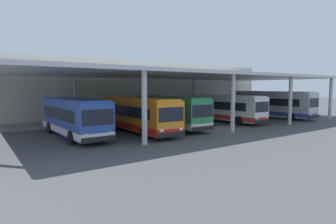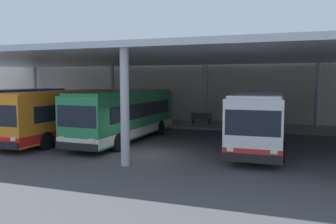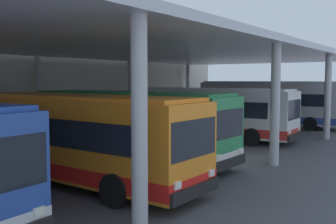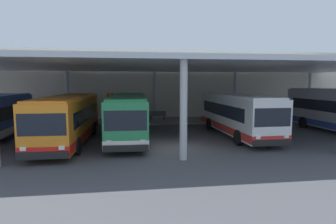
% 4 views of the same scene
% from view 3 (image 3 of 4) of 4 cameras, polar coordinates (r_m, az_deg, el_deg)
% --- Properties ---
extents(ground_plane, '(200.00, 200.00, 0.00)m').
position_cam_3_polar(ground_plane, '(19.01, 7.77, -6.65)').
color(ground_plane, '#47474C').
extents(platform_kerb, '(42.00, 4.50, 0.18)m').
position_cam_3_polar(platform_kerb, '(26.42, -15.58, -3.39)').
color(platform_kerb, gray).
rests_on(platform_kerb, ground).
extents(station_building_facade, '(48.00, 1.60, 7.67)m').
position_cam_3_polar(station_building_facade, '(28.75, -19.89, 4.63)').
color(station_building_facade, beige).
rests_on(station_building_facade, ground).
extents(canopy_shelter, '(40.00, 17.00, 5.55)m').
position_cam_3_polar(canopy_shelter, '(21.76, -5.22, 8.80)').
color(canopy_shelter, silver).
rests_on(canopy_shelter, ground).
extents(bus_second_bay, '(2.89, 10.58, 3.17)m').
position_cam_3_polar(bus_second_bay, '(14.80, -13.47, -3.48)').
color(bus_second_bay, orange).
rests_on(bus_second_bay, ground).
extents(bus_middle_bay, '(2.95, 10.60, 3.17)m').
position_cam_3_polar(bus_middle_bay, '(18.28, -5.85, -1.83)').
color(bus_middle_bay, '#28844C').
rests_on(bus_middle_bay, ground).
extents(bus_far_bay, '(2.88, 10.58, 3.17)m').
position_cam_3_polar(bus_far_bay, '(25.16, 6.18, -0.05)').
color(bus_far_bay, white).
rests_on(bus_far_bay, ground).
extents(bus_departing, '(2.99, 11.41, 3.57)m').
position_cam_3_polar(bus_departing, '(32.83, 14.33, 1.26)').
color(bus_departing, '#B7B7BC').
rests_on(bus_departing, ground).
extents(bench_waiting, '(1.80, 0.45, 0.92)m').
position_cam_3_polar(bench_waiting, '(26.44, -15.59, -2.13)').
color(bench_waiting, '#4C515B').
rests_on(bench_waiting, platform_kerb).
extents(trash_bin, '(0.52, 0.52, 0.98)m').
position_cam_3_polar(trash_bin, '(24.13, -20.91, -2.87)').
color(trash_bin, maroon).
rests_on(trash_bin, platform_kerb).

